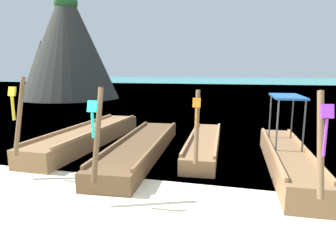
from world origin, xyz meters
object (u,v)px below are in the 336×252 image
at_px(longtail_boat_orange_ribbon, 204,144).
at_px(longtail_boat_violet_ribbon, 287,158).
at_px(karst_rock, 65,45).
at_px(longtail_boat_turquoise_ribbon, 141,148).
at_px(longtail_boat_yellow_ribbon, 89,136).

relative_size(longtail_boat_orange_ribbon, longtail_boat_violet_ribbon, 0.92).
bearing_deg(karst_rock, longtail_boat_violet_ribbon, -44.04).
relative_size(longtail_boat_turquoise_ribbon, longtail_boat_orange_ribbon, 1.26).
bearing_deg(longtail_boat_yellow_ribbon, longtail_boat_turquoise_ribbon, -19.95).
height_order(longtail_boat_yellow_ribbon, longtail_boat_orange_ribbon, longtail_boat_yellow_ribbon).
relative_size(longtail_boat_turquoise_ribbon, karst_rock, 0.66).
relative_size(longtail_boat_turquoise_ribbon, longtail_boat_violet_ribbon, 1.16).
bearing_deg(longtail_boat_orange_ribbon, karst_rock, 134.13).
bearing_deg(longtail_boat_violet_ribbon, longtail_boat_turquoise_ribbon, 174.92).
bearing_deg(karst_rock, longtail_boat_turquoise_ribbon, -51.19).
height_order(longtail_boat_yellow_ribbon, longtail_boat_turquoise_ribbon, longtail_boat_yellow_ribbon).
xyz_separation_m(longtail_boat_yellow_ribbon, longtail_boat_turquoise_ribbon, (2.50, -0.91, -0.06)).
bearing_deg(longtail_boat_orange_ribbon, longtail_boat_yellow_ribbon, -178.06).
bearing_deg(longtail_boat_yellow_ribbon, longtail_boat_violet_ribbon, -10.48).
bearing_deg(karst_rock, longtail_boat_yellow_ribbon, -54.92).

